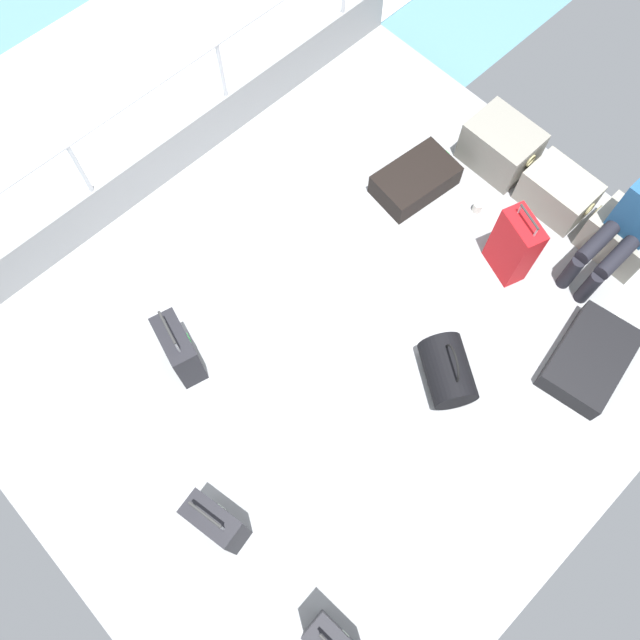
# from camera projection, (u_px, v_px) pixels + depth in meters

# --- Properties ---
(ground_plane) EXTENTS (4.40, 5.20, 0.06)m
(ground_plane) POSITION_uv_depth(u_px,v_px,m) (346.00, 341.00, 5.08)
(ground_plane) COLOR #939699
(gunwale_port) EXTENTS (0.06, 5.20, 0.45)m
(gunwale_port) POSITION_uv_depth(u_px,v_px,m) (167.00, 158.00, 5.46)
(gunwale_port) COLOR #939699
(gunwale_port) RESTS_ON ground_plane
(railing_port) EXTENTS (0.04, 4.20, 1.02)m
(railing_port) POSITION_uv_depth(u_px,v_px,m) (152.00, 113.00, 4.95)
(railing_port) COLOR silver
(railing_port) RESTS_ON ground_plane
(sea_wake) EXTENTS (12.00, 12.00, 0.01)m
(sea_wake) POSITION_uv_depth(u_px,v_px,m) (90.00, 108.00, 6.38)
(sea_wake) COLOR #598C9E
(sea_wake) RESTS_ON ground_plane
(cargo_crate_0) EXTENTS (0.62, 0.45, 0.41)m
(cargo_crate_0) POSITION_uv_depth(u_px,v_px,m) (501.00, 146.00, 5.53)
(cargo_crate_0) COLOR gray
(cargo_crate_0) RESTS_ON ground_plane
(cargo_crate_1) EXTENTS (0.60, 0.39, 0.35)m
(cargo_crate_1) POSITION_uv_depth(u_px,v_px,m) (558.00, 192.00, 5.38)
(cargo_crate_1) COLOR gray
(cargo_crate_1) RESTS_ON ground_plane
(cargo_crate_2) EXTENTS (0.57, 0.40, 0.38)m
(cargo_crate_2) POSITION_uv_depth(u_px,v_px,m) (621.00, 237.00, 5.20)
(cargo_crate_2) COLOR gray
(cargo_crate_2) RESTS_ON ground_plane
(passenger_seated) EXTENTS (0.34, 0.66, 1.08)m
(passenger_seated) POSITION_uv_depth(u_px,v_px,m) (629.00, 227.00, 4.80)
(passenger_seated) COLOR #26598C
(passenger_seated) RESTS_ON ground_plane
(suitcase_0) EXTENTS (0.61, 0.84, 0.20)m
(suitcase_0) POSITION_uv_depth(u_px,v_px,m) (590.00, 359.00, 4.88)
(suitcase_0) COLOR black
(suitcase_0) RESTS_ON ground_plane
(suitcase_1) EXTENTS (0.50, 0.73, 0.22)m
(suitcase_1) POSITION_uv_depth(u_px,v_px,m) (415.00, 180.00, 5.51)
(suitcase_1) COLOR black
(suitcase_1) RESTS_ON ground_plane
(suitcase_3) EXTENTS (0.40, 0.25, 0.82)m
(suitcase_3) POSITION_uv_depth(u_px,v_px,m) (217.00, 523.00, 4.21)
(suitcase_3) COLOR black
(suitcase_3) RESTS_ON ground_plane
(suitcase_4) EXTENTS (0.40, 0.29, 0.76)m
(suitcase_4) POSITION_uv_depth(u_px,v_px,m) (514.00, 246.00, 5.01)
(suitcase_4) COLOR red
(suitcase_4) RESTS_ON ground_plane
(suitcase_5) EXTENTS (0.45, 0.29, 0.70)m
(suitcase_5) POSITION_uv_depth(u_px,v_px,m) (179.00, 349.00, 4.75)
(suitcase_5) COLOR black
(suitcase_5) RESTS_ON ground_plane
(duffel_bag) EXTENTS (0.60, 0.55, 0.49)m
(duffel_bag) POSITION_uv_depth(u_px,v_px,m) (448.00, 371.00, 4.78)
(duffel_bag) COLOR black
(duffel_bag) RESTS_ON ground_plane
(paper_cup) EXTENTS (0.08, 0.08, 0.10)m
(paper_cup) POSITION_uv_depth(u_px,v_px,m) (477.00, 207.00, 5.48)
(paper_cup) COLOR white
(paper_cup) RESTS_ON ground_plane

